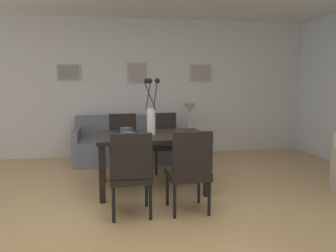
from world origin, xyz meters
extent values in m
plane|color=tan|center=(0.00, 0.00, 0.00)|extent=(9.00, 9.00, 0.00)
cube|color=silver|center=(0.00, 3.25, 1.30)|extent=(9.00, 0.10, 2.60)
cube|color=black|center=(0.23, 1.08, 0.71)|extent=(1.40, 0.94, 0.05)
cube|color=black|center=(0.87, 1.49, 0.34)|extent=(0.07, 0.07, 0.69)
cube|color=black|center=(-0.41, 1.49, 0.34)|extent=(0.07, 0.07, 0.69)
cube|color=black|center=(0.87, 0.67, 0.34)|extent=(0.07, 0.07, 0.69)
cube|color=black|center=(-0.41, 0.67, 0.34)|extent=(0.07, 0.07, 0.69)
cube|color=black|center=(-0.10, 0.27, 0.42)|extent=(0.44, 0.44, 0.08)
cube|color=black|center=(-0.10, 0.08, 0.68)|extent=(0.42, 0.06, 0.48)
cylinder|color=black|center=(0.09, 0.46, 0.19)|extent=(0.04, 0.04, 0.38)
cylinder|color=black|center=(-0.29, 0.46, 0.19)|extent=(0.04, 0.04, 0.38)
cylinder|color=black|center=(0.09, 0.08, 0.19)|extent=(0.04, 0.04, 0.38)
cylinder|color=black|center=(-0.29, 0.08, 0.19)|extent=(0.04, 0.04, 0.38)
cube|color=black|center=(-0.10, 1.87, 0.42)|extent=(0.45, 0.45, 0.08)
cube|color=black|center=(-0.11, 2.06, 0.68)|extent=(0.42, 0.07, 0.48)
cylinder|color=black|center=(-0.29, 1.67, 0.19)|extent=(0.04, 0.04, 0.38)
cylinder|color=black|center=(0.09, 1.68, 0.19)|extent=(0.04, 0.04, 0.38)
cylinder|color=black|center=(-0.30, 2.05, 0.19)|extent=(0.04, 0.04, 0.38)
cylinder|color=black|center=(0.08, 2.06, 0.19)|extent=(0.04, 0.04, 0.38)
cube|color=black|center=(0.53, 0.27, 0.42)|extent=(0.45, 0.45, 0.08)
cube|color=black|center=(0.53, 0.08, 0.68)|extent=(0.42, 0.07, 0.48)
cylinder|color=black|center=(0.71, 0.46, 0.19)|extent=(0.04, 0.04, 0.38)
cylinder|color=black|center=(0.33, 0.45, 0.19)|extent=(0.04, 0.04, 0.38)
cylinder|color=black|center=(0.72, 0.08, 0.19)|extent=(0.04, 0.04, 0.38)
cylinder|color=black|center=(0.34, 0.07, 0.19)|extent=(0.04, 0.04, 0.38)
cube|color=black|center=(0.56, 1.90, 0.42)|extent=(0.46, 0.46, 0.08)
cube|color=black|center=(0.55, 2.09, 0.68)|extent=(0.42, 0.08, 0.48)
cylinder|color=black|center=(0.38, 1.70, 0.19)|extent=(0.04, 0.04, 0.38)
cylinder|color=black|center=(0.76, 1.72, 0.19)|extent=(0.04, 0.04, 0.38)
cylinder|color=black|center=(0.36, 2.08, 0.19)|extent=(0.04, 0.04, 0.38)
cylinder|color=black|center=(0.74, 2.10, 0.19)|extent=(0.04, 0.04, 0.38)
cylinder|color=white|center=(0.23, 1.08, 0.91)|extent=(0.11, 0.11, 0.34)
cylinder|color=black|center=(0.28, 1.10, 1.24)|extent=(0.05, 0.12, 0.37)
sphere|color=black|center=(0.31, 1.11, 1.44)|extent=(0.07, 0.07, 0.07)
cylinder|color=black|center=(0.20, 1.13, 1.24)|extent=(0.08, 0.05, 0.38)
sphere|color=black|center=(0.18, 1.16, 1.44)|extent=(0.07, 0.07, 0.07)
cylinder|color=black|center=(0.21, 1.03, 1.24)|extent=(0.15, 0.06, 0.36)
sphere|color=black|center=(0.20, 1.00, 1.44)|extent=(0.07, 0.07, 0.07)
cylinder|color=black|center=(-0.09, 0.87, 0.74)|extent=(0.32, 0.32, 0.01)
cylinder|color=#475166|center=(-0.09, 0.87, 0.78)|extent=(0.17, 0.17, 0.06)
cylinder|color=#3C4556|center=(-0.09, 0.87, 0.79)|extent=(0.13, 0.13, 0.04)
cylinder|color=black|center=(-0.09, 1.29, 0.74)|extent=(0.32, 0.32, 0.01)
cylinder|color=#475166|center=(-0.09, 1.29, 0.78)|extent=(0.17, 0.17, 0.06)
cylinder|color=#3C4556|center=(-0.09, 1.29, 0.79)|extent=(0.13, 0.13, 0.04)
cube|color=slate|center=(-0.03, 2.65, 0.21)|extent=(1.80, 0.84, 0.42)
cube|color=slate|center=(-0.03, 2.99, 0.61)|extent=(1.80, 0.16, 0.38)
cube|color=slate|center=(0.82, 2.65, 0.52)|extent=(0.10, 0.84, 0.20)
cube|color=slate|center=(-0.88, 2.65, 0.52)|extent=(0.10, 0.84, 0.20)
cube|color=black|center=(1.15, 2.72, 0.26)|extent=(0.36, 0.36, 0.52)
cylinder|color=beige|center=(1.15, 2.72, 0.56)|extent=(0.12, 0.12, 0.08)
cylinder|color=beige|center=(1.15, 2.72, 0.74)|extent=(0.02, 0.02, 0.30)
cone|color=beige|center=(1.15, 2.72, 0.94)|extent=(0.22, 0.22, 0.18)
cube|color=#B2ADA3|center=(-1.02, 3.18, 1.59)|extent=(0.42, 0.02, 0.30)
cube|color=gray|center=(-1.02, 3.17, 1.59)|extent=(0.37, 0.01, 0.25)
cube|color=#B2ADA3|center=(0.23, 3.18, 1.59)|extent=(0.37, 0.02, 0.39)
cube|color=#9E9389|center=(0.23, 3.17, 1.59)|extent=(0.32, 0.01, 0.34)
cube|color=#B2ADA3|center=(1.47, 3.18, 1.59)|extent=(0.43, 0.02, 0.33)
cube|color=#9E9389|center=(1.47, 3.17, 1.59)|extent=(0.38, 0.01, 0.28)
camera|label=1|loc=(-0.32, -3.22, 1.45)|focal=35.74mm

